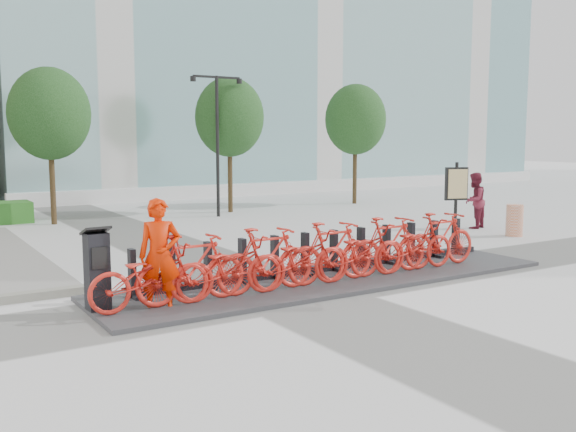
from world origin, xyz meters
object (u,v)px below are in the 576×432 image
worker_red (160,256)px  map_sign (456,187)px  pedestrian (474,201)px  construction_barrel (514,220)px  bike_0 (150,277)px  kiosk (97,269)px

worker_red → map_sign: 10.96m
pedestrian → construction_barrel: pedestrian is taller
bike_0 → kiosk: (-0.73, 0.42, 0.12)m
kiosk → pedestrian: (12.79, 3.61, 0.14)m
construction_barrel → pedestrian: bearing=81.9°
kiosk → bike_0: bearing=-33.6°
worker_red → kiosk: bearing=175.6°
worker_red → construction_barrel: worker_red is taller
bike_0 → worker_red: worker_red is taller
map_sign → worker_red: bearing=-142.4°
construction_barrel → map_sign: map_sign is taller
pedestrian → map_sign: 1.67m
kiosk → pedestrian: 13.29m
pedestrian → construction_barrel: bearing=62.0°
bike_0 → construction_barrel: 12.03m
kiosk → worker_red: (0.91, -0.39, 0.20)m
kiosk → construction_barrel: (12.54, 1.88, -0.28)m
pedestrian → construction_barrel: size_ratio=1.91×
kiosk → pedestrian: bearing=11.8°
kiosk → construction_barrel: size_ratio=1.49×
kiosk → worker_red: 1.01m
construction_barrel → map_sign: size_ratio=0.43×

